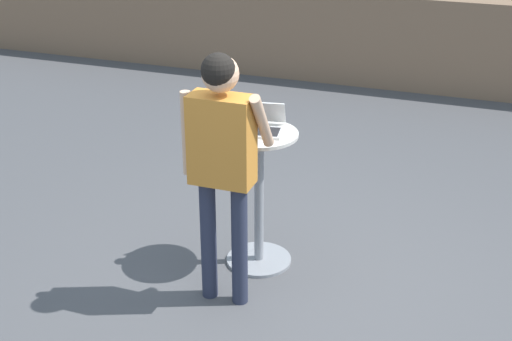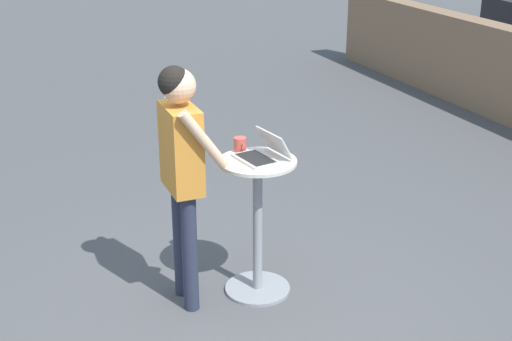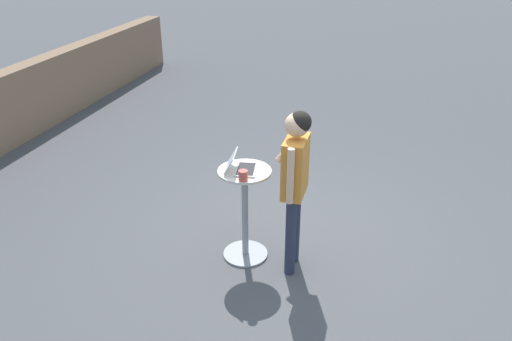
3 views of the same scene
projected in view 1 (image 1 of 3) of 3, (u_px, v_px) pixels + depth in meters
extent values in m
plane|color=#4C4C4F|center=(292.00, 298.00, 5.03)|extent=(50.00, 50.00, 0.00)
cube|color=#84664C|center=(409.00, 43.00, 9.07)|extent=(14.16, 0.35, 1.19)
cylinder|color=gray|center=(259.00, 259.00, 5.46)|extent=(0.50, 0.50, 0.03)
cylinder|color=gray|center=(259.00, 199.00, 5.25)|extent=(0.07, 0.07, 1.01)
cylinder|color=beige|center=(259.00, 134.00, 5.03)|extent=(0.56, 0.56, 0.02)
cube|color=silver|center=(258.00, 132.00, 5.01)|extent=(0.36, 0.27, 0.02)
cube|color=black|center=(258.00, 131.00, 5.00)|extent=(0.32, 0.22, 0.00)
cube|color=silver|center=(262.00, 112.00, 5.11)|extent=(0.35, 0.16, 0.18)
cube|color=white|center=(262.00, 112.00, 5.10)|extent=(0.32, 0.14, 0.16)
cylinder|color=#C14C42|center=(228.00, 124.00, 5.02)|extent=(0.09, 0.09, 0.11)
torus|color=#C14C42|center=(236.00, 125.00, 5.00)|extent=(0.05, 0.01, 0.05)
cylinder|color=#282D42|center=(209.00, 239.00, 4.87)|extent=(0.11, 0.11, 0.90)
cylinder|color=#282D42|center=(240.00, 245.00, 4.80)|extent=(0.11, 0.11, 0.90)
cube|color=orange|center=(222.00, 140.00, 4.52)|extent=(0.41, 0.21, 0.60)
sphere|color=#DBAD89|center=(220.00, 74.00, 4.34)|extent=(0.23, 0.23, 0.23)
sphere|color=black|center=(218.00, 70.00, 4.30)|extent=(0.22, 0.22, 0.22)
cylinder|color=#DBAD89|center=(187.00, 133.00, 4.59)|extent=(0.07, 0.07, 0.57)
cylinder|color=#DBAD89|center=(262.00, 121.00, 4.47)|extent=(0.07, 0.33, 0.43)
cylinder|color=black|center=(427.00, 10.00, 12.13)|extent=(0.66, 0.24, 0.66)
cylinder|color=black|center=(110.00, 0.00, 12.81)|extent=(0.68, 0.27, 0.66)
cylinder|color=black|center=(252.00, 14.00, 11.79)|extent=(0.68, 0.27, 0.66)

